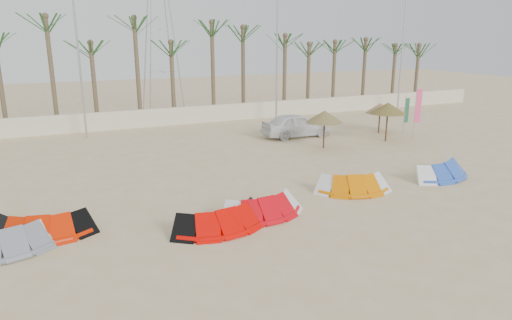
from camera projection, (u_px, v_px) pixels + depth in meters
name	position (u px, v px, depth m)	size (l,w,h in m)	color
ground	(331.00, 243.00, 14.92)	(120.00, 120.00, 0.00)	beige
boundary_wall	(169.00, 117.00, 34.11)	(60.00, 0.30, 1.30)	beige
palm_line	(169.00, 36.00, 34.15)	(52.00, 4.00, 7.70)	brown
lamp_b	(79.00, 48.00, 28.63)	(1.25, 0.14, 11.00)	#A5A8AD
lamp_c	(277.00, 46.00, 34.15)	(1.25, 0.14, 11.00)	#A5A8AD
lamp_d	(403.00, 44.00, 38.88)	(1.25, 0.14, 11.00)	#A5A8AD
pylon	(164.00, 112.00, 39.95)	(3.00, 3.00, 14.00)	#A5A8AD
kite_grey	(11.00, 235.00, 14.48)	(3.56, 2.27, 0.90)	slate
kite_red_left	(41.00, 222.00, 15.51)	(3.63, 2.15, 0.90)	red
kite_red_mid	(219.00, 215.00, 16.12)	(3.73, 1.96, 0.90)	#DD0500
kite_red_right	(260.00, 204.00, 17.19)	(3.38, 1.78, 0.90)	red
kite_orange	(349.00, 181.00, 19.81)	(3.53, 2.32, 0.90)	#DD6C00
kite_blue	(437.00, 167.00, 21.92)	(3.84, 2.37, 0.90)	blue
parasol_left	(325.00, 116.00, 26.83)	(2.20, 2.20, 2.27)	#4C331E
parasol_mid	(388.00, 108.00, 28.60)	(2.25, 2.25, 2.47)	#4C331E
parasol_right	(380.00, 108.00, 31.07)	(1.99, 1.99, 2.08)	#4C331E
flag_pink	(417.00, 107.00, 29.65)	(0.45, 0.10, 3.39)	#A5A8AD
flag_green	(407.00, 112.00, 30.94)	(0.45, 0.09, 2.58)	#A5A8AD
car	(296.00, 125.00, 30.17)	(1.86, 4.61, 1.57)	white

